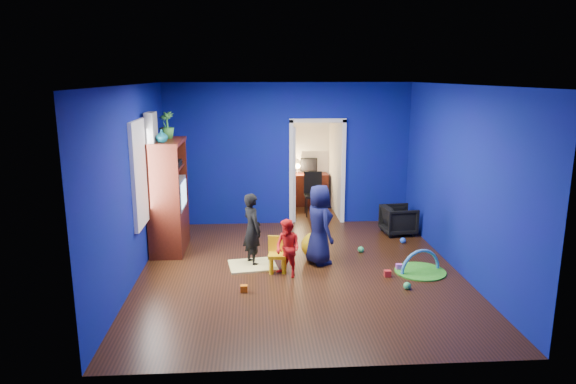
{
  "coord_description": "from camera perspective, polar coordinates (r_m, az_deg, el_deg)",
  "views": [
    {
      "loc": [
        -0.68,
        -7.62,
        3.05
      ],
      "look_at": [
        -0.16,
        0.4,
        1.2
      ],
      "focal_mm": 32.0,
      "sensor_mm": 36.0,
      "label": 1
    }
  ],
  "objects": [
    {
      "name": "vase",
      "position": [
        8.69,
        -13.87,
        6.07
      ],
      "size": [
        0.26,
        0.26,
        0.21
      ],
      "primitive_type": "imported",
      "rotation": [
        0.0,
        0.0,
        -0.34
      ],
      "color": "#0D606B",
      "rests_on": "tv_armoire"
    },
    {
      "name": "curtain",
      "position": [
        8.87,
        -14.63,
        0.81
      ],
      "size": [
        0.14,
        0.42,
        2.4
      ],
      "primitive_type": "cube",
      "color": "slate",
      "rests_on": "floor"
    },
    {
      "name": "armchair",
      "position": [
        10.24,
        12.2,
        -3.05
      ],
      "size": [
        0.67,
        0.65,
        0.56
      ],
      "primitive_type": "imported",
      "rotation": [
        0.0,
        0.0,
        1.67
      ],
      "color": "black",
      "rests_on": "floor"
    },
    {
      "name": "hopper_ball",
      "position": [
        8.75,
        2.91,
        -5.94
      ],
      "size": [
        0.44,
        0.44,
        0.44
      ],
      "primitive_type": "sphere",
      "color": "yellow",
      "rests_on": "floor"
    },
    {
      "name": "toy_0",
      "position": [
        8.16,
        11.0,
        -8.88
      ],
      "size": [
        0.1,
        0.08,
        0.1
      ],
      "primitive_type": "cube",
      "color": "red",
      "rests_on": "floor"
    },
    {
      "name": "toy_1",
      "position": [
        9.76,
        12.65,
        -5.25
      ],
      "size": [
        0.11,
        0.11,
        0.11
      ],
      "primitive_type": "sphere",
      "color": "blue",
      "rests_on": "floor"
    },
    {
      "name": "child_black",
      "position": [
        8.36,
        -4.0,
        -4.15
      ],
      "size": [
        0.45,
        0.52,
        1.19
      ],
      "primitive_type": "imported",
      "rotation": [
        0.0,
        0.0,
        2.04
      ],
      "color": "black",
      "rests_on": "floor"
    },
    {
      "name": "kid_chair",
      "position": [
        8.14,
        -1.19,
        -7.17
      ],
      "size": [
        0.31,
        0.31,
        0.5
      ],
      "primitive_type": "cube",
      "rotation": [
        0.0,
        0.0,
        -0.12
      ],
      "color": "yellow",
      "rests_on": "floor"
    },
    {
      "name": "toddler_red",
      "position": [
        7.89,
        -0.03,
        -6.27
      ],
      "size": [
        0.55,
        0.55,
        0.9
      ],
      "primitive_type": "imported",
      "rotation": [
        0.0,
        0.0,
        -0.8
      ],
      "color": "#AF1227",
      "rests_on": "floor"
    },
    {
      "name": "wall_left",
      "position": [
        7.99,
        -16.81,
        0.84
      ],
      "size": [
        0.02,
        5.5,
        2.9
      ],
      "primitive_type": "cube",
      "color": "navy",
      "rests_on": "floor"
    },
    {
      "name": "toy_arch",
      "position": [
        8.46,
        14.47,
        -8.48
      ],
      "size": [
        0.7,
        0.27,
        0.72
      ],
      "primitive_type": "torus",
      "rotation": [
        1.57,
        0.0,
        0.31
      ],
      "color": "#3F8CD8",
      "rests_on": "floor"
    },
    {
      "name": "yellow_blanket",
      "position": [
        8.45,
        -3.94,
        -8.13
      ],
      "size": [
        0.83,
        0.7,
        0.03
      ],
      "primitive_type": "cube",
      "rotation": [
        0.0,
        0.0,
        0.15
      ],
      "color": "#F2E07A",
      "rests_on": "floor"
    },
    {
      "name": "desk_monitor",
      "position": [
        12.25,
        2.33,
        3.05
      ],
      "size": [
        0.4,
        0.05,
        0.32
      ],
      "primitive_type": "cube",
      "color": "black",
      "rests_on": "study_desk"
    },
    {
      "name": "ceiling",
      "position": [
        7.65,
        1.41,
        11.82
      ],
      "size": [
        5.0,
        5.5,
        0.01
      ],
      "primitive_type": "cube",
      "color": "white",
      "rests_on": "wall_back"
    },
    {
      "name": "toy_3",
      "position": [
        9.14,
        8.1,
        -6.32
      ],
      "size": [
        0.11,
        0.11,
        0.11
      ],
      "primitive_type": "sphere",
      "color": "#36BE5E",
      "rests_on": "floor"
    },
    {
      "name": "folding_chair",
      "position": [
        11.29,
        2.88,
        -0.33
      ],
      "size": [
        0.4,
        0.4,
        0.92
      ],
      "primitive_type": "cube",
      "color": "black",
      "rests_on": "floor"
    },
    {
      "name": "alcove",
      "position": [
        11.46,
        2.74,
        3.89
      ],
      "size": [
        1.0,
        1.75,
        2.5
      ],
      "primitive_type": null,
      "color": "silver",
      "rests_on": "floor"
    },
    {
      "name": "doorway",
      "position": [
        10.63,
        3.25,
        2.08
      ],
      "size": [
        1.16,
        0.1,
        2.1
      ],
      "primitive_type": "cube",
      "color": "white",
      "rests_on": "floor"
    },
    {
      "name": "toy_5",
      "position": [
        7.77,
        13.11,
        -10.09
      ],
      "size": [
        0.11,
        0.11,
        0.11
      ],
      "primitive_type": "sphere",
      "color": "#36BF5F",
      "rests_on": "floor"
    },
    {
      "name": "study_desk",
      "position": [
        12.24,
        2.36,
        0.31
      ],
      "size": [
        0.88,
        0.44,
        0.75
      ],
      "primitive_type": "cube",
      "color": "#3D140A",
      "rests_on": "floor"
    },
    {
      "name": "book_shelf",
      "position": [
        12.1,
        2.38,
        8.05
      ],
      "size": [
        0.88,
        0.24,
        0.04
      ],
      "primitive_type": "cube",
      "color": "white",
      "rests_on": "study_desk"
    },
    {
      "name": "floor",
      "position": [
        8.23,
        1.3,
        -8.8
      ],
      "size": [
        5.0,
        5.5,
        0.01
      ],
      "primitive_type": "cube",
      "color": "black",
      "rests_on": "ground"
    },
    {
      "name": "crt_tv",
      "position": [
        9.15,
        -12.95,
        -0.2
      ],
      "size": [
        0.46,
        0.7,
        0.54
      ],
      "primitive_type": "cube",
      "color": "silver",
      "rests_on": "tv_armoire"
    },
    {
      "name": "child_navy",
      "position": [
        8.39,
        3.48,
        -3.63
      ],
      "size": [
        0.61,
        0.75,
        1.32
      ],
      "primitive_type": "imported",
      "rotation": [
        0.0,
        0.0,
        1.91
      ],
      "color": "#0E1735",
      "rests_on": "floor"
    },
    {
      "name": "desk_lamp",
      "position": [
        12.16,
        1.04,
        2.9
      ],
      "size": [
        0.14,
        0.14,
        0.14
      ],
      "primitive_type": "sphere",
      "color": "#FFD88C",
      "rests_on": "study_desk"
    },
    {
      "name": "play_mat",
      "position": [
        8.46,
        14.47,
        -8.54
      ],
      "size": [
        0.8,
        0.8,
        0.02
      ],
      "primitive_type": "cylinder",
      "color": "#3A8F20",
      "rests_on": "floor"
    },
    {
      "name": "wall_front",
      "position": [
        5.17,
        4.06,
        -5.11
      ],
      "size": [
        5.0,
        0.02,
        2.9
      ],
      "primitive_type": "cube",
      "color": "navy",
      "rests_on": "floor"
    },
    {
      "name": "window_left",
      "position": [
        8.3,
        -16.22,
        2.02
      ],
      "size": [
        0.03,
        0.95,
        1.55
      ],
      "primitive_type": "cube",
      "color": "white",
      "rests_on": "wall_left"
    },
    {
      "name": "wall_right",
      "position": [
        8.41,
        18.59,
        1.3
      ],
      "size": [
        0.02,
        5.5,
        2.9
      ],
      "primitive_type": "cube",
      "color": "navy",
      "rests_on": "floor"
    },
    {
      "name": "toy_2",
      "position": [
        7.51,
        -4.92,
        -10.64
      ],
      "size": [
        0.1,
        0.08,
        0.1
      ],
      "primitive_type": "cube",
      "color": "orange",
      "rests_on": "floor"
    },
    {
      "name": "wall_back",
      "position": [
        10.51,
        0.02,
        4.19
      ],
      "size": [
        5.0,
        0.02,
        2.9
      ],
      "primitive_type": "cube",
      "color": "navy",
      "rests_on": "floor"
    },
    {
      "name": "potted_plant",
      "position": [
        9.19,
        -13.35,
        7.24
      ],
      "size": [
        0.34,
        0.34,
        0.46
      ],
      "primitive_type": "imported",
      "rotation": [
        0.0,
        0.0,
        -0.43
      ],
      "color": "#34832F",
      "rests_on": "tv_armoire"
    },
    {
      "name": "tv_armoire",
      "position": [
        9.17,
        -13.18,
        -0.45
      ],
      "size": [
        0.58,
        1.14,
        1.96
      ],
      "primitive_type": "cube",
      "color": "#3E110A",
      "rests_on": "floor"
    },
    {
      "name": "toy_4",
      "position": [
        8.45,
        12.25,
        -8.15
      ],
      "size": [
        0.1,
        0.08,
        0.1
      ],
      "primitive_type": "cube",
      "color": "#DA51C6",
      "rests_on": "floor"
    }
  ]
}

